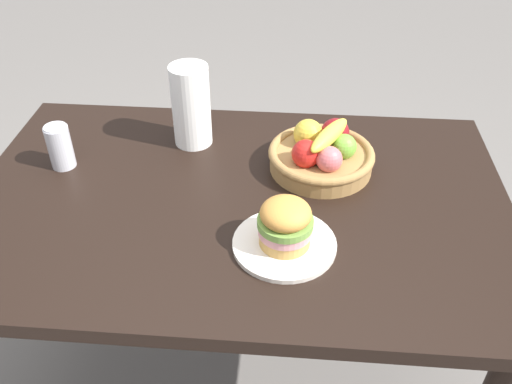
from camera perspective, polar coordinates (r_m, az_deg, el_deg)
ground_plane at (r=1.98m, az=-1.41°, el=-17.85°), size 8.00×8.00×0.00m
dining_table at (r=1.49m, az=-1.78°, el=-3.58°), size 1.40×0.90×0.75m
plate at (r=1.28m, az=2.95°, el=-5.40°), size 0.24×0.24×0.01m
sandwich at (r=1.24m, az=3.05°, el=-3.22°), size 0.13×0.13×0.12m
soda_can at (r=1.60m, az=-19.63°, el=4.46°), size 0.07×0.07×0.13m
fruit_basket at (r=1.51m, az=6.82°, el=3.99°), size 0.29×0.29×0.14m
paper_towel_roll at (r=1.59m, az=-6.74°, el=8.85°), size 0.11×0.11×0.24m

